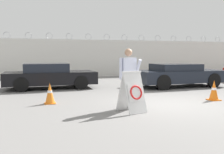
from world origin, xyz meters
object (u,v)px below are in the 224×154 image
at_px(traffic_cone_near, 214,90).
at_px(parked_car_front_coupe, 50,76).
at_px(traffic_cone_mid, 50,93).
at_px(parked_car_rear_sedan, 178,75).
at_px(security_guard, 128,75).
at_px(barricade_sign, 132,92).

xyz_separation_m(traffic_cone_near, parked_car_front_coupe, (-5.56, 4.87, 0.26)).
xyz_separation_m(traffic_cone_near, traffic_cone_mid, (-5.66, 0.90, -0.01)).
bearing_deg(parked_car_rear_sedan, traffic_cone_near, -104.13).
distance_m(traffic_cone_near, parked_car_rear_sedan, 3.83).
bearing_deg(parked_car_front_coupe, traffic_cone_mid, -93.46).
xyz_separation_m(security_guard, parked_car_front_coupe, (-2.20, 5.25, -0.40)).
height_order(parked_car_front_coupe, parked_car_rear_sedan, parked_car_front_coupe).
relative_size(barricade_sign, parked_car_rear_sedan, 0.25).
xyz_separation_m(traffic_cone_mid, parked_car_front_coupe, (0.10, 3.97, 0.27)).
height_order(traffic_cone_near, parked_car_rear_sedan, parked_car_rear_sedan).
bearing_deg(traffic_cone_mid, traffic_cone_near, -8.99).
height_order(barricade_sign, traffic_cone_near, barricade_sign).
relative_size(parked_car_front_coupe, parked_car_rear_sedan, 0.94).
xyz_separation_m(barricade_sign, security_guard, (0.08, 0.57, 0.44)).
height_order(barricade_sign, parked_car_front_coupe, parked_car_front_coupe).
relative_size(traffic_cone_near, traffic_cone_mid, 1.02).
bearing_deg(traffic_cone_near, barricade_sign, -164.47).
bearing_deg(parked_car_front_coupe, parked_car_rear_sedan, -12.09).
relative_size(barricade_sign, parked_car_front_coupe, 0.27).
bearing_deg(traffic_cone_near, traffic_cone_mid, 171.01).
relative_size(security_guard, traffic_cone_mid, 2.59).
distance_m(barricade_sign, traffic_cone_mid, 2.90).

